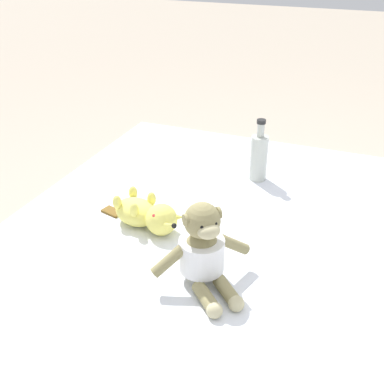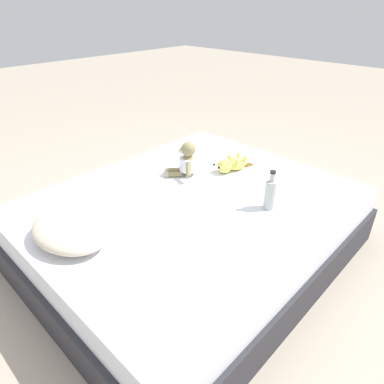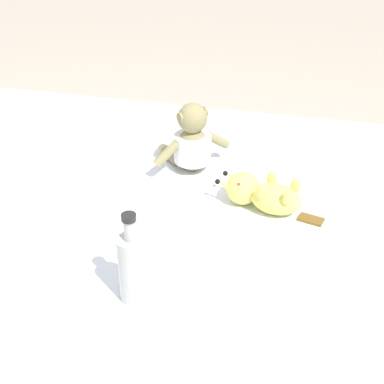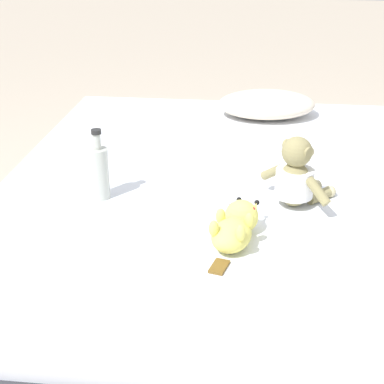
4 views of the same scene
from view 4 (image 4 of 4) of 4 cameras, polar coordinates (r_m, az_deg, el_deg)
ground_plane at (r=2.34m, az=2.62°, el=-7.44°), size 16.00×16.00×0.00m
bed at (r=2.24m, az=2.72°, el=-3.14°), size 1.58×1.90×0.40m
pillow at (r=2.78m, az=7.17°, el=8.37°), size 0.48×0.37×0.11m
plush_monkey at (r=1.92m, az=10.07°, el=1.41°), size 0.26×0.26×0.24m
plush_yellow_creature at (r=1.70m, az=4.23°, el=-3.30°), size 0.15×0.33×0.10m
glass_bottle at (r=1.96m, az=-8.92°, el=1.97°), size 0.07×0.07×0.24m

